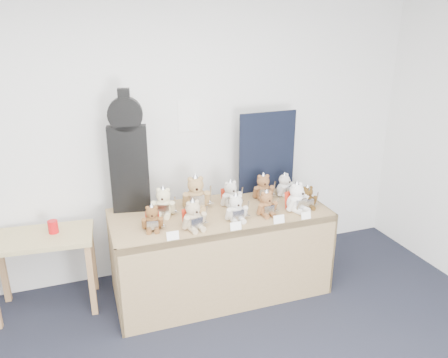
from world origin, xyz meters
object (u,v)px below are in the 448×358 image
object	(u,v)px
teddy_front_right	(267,204)
teddy_back_centre_left	(196,194)
guitar_case	(128,154)
teddy_back_centre_right	(231,195)
teddy_front_far_left	(152,219)
teddy_back_end	(285,186)
teddy_front_far_right	(297,198)
side_table	(42,249)
teddy_back_left	(164,203)
teddy_front_left	(193,216)
teddy_back_right	(263,188)
teddy_front_end	(307,198)
red_cup	(53,227)
teddy_front_centre	(236,209)
display_table	(223,233)

from	to	relation	value
teddy_front_right	teddy_back_centre_left	xyz separation A→B (m)	(-0.53, 0.35, 0.04)
guitar_case	teddy_back_centre_right	xyz separation A→B (m)	(0.86, -0.20, -0.42)
teddy_front_far_left	teddy_back_end	distance (m)	1.37
guitar_case	teddy_back_centre_left	bearing A→B (deg)	-4.34
teddy_front_far_left	teddy_front_far_right	world-z (taller)	teddy_front_far_right
side_table	teddy_back_left	distance (m)	1.08
teddy_front_left	teddy_front_far_right	xyz separation A→B (m)	(0.96, 0.04, 0.01)
side_table	teddy_back_right	bearing A→B (deg)	2.46
teddy_front_end	teddy_front_far_right	bearing A→B (deg)	-159.79
teddy_back_centre_right	red_cup	bearing A→B (deg)	167.42
teddy_front_centre	teddy_back_end	distance (m)	0.74
side_table	teddy_back_end	world-z (taller)	teddy_back_end
guitar_case	teddy_front_far_right	bearing A→B (deg)	-9.65
teddy_back_centre_right	display_table	bearing A→B (deg)	-134.10
side_table	teddy_back_centre_left	bearing A→B (deg)	1.18
teddy_back_right	teddy_front_end	bearing A→B (deg)	-40.11
teddy_front_left	teddy_front_right	world-z (taller)	teddy_front_left
display_table	side_table	xyz separation A→B (m)	(-1.50, 0.33, -0.05)
guitar_case	teddy_back_centre_left	xyz separation A→B (m)	(0.55, -0.14, -0.39)
teddy_front_right	teddy_back_right	world-z (taller)	teddy_back_right
display_table	teddy_front_end	bearing A→B (deg)	-6.02
guitar_case	teddy_front_centre	size ratio (longest dim) A/B	4.04
teddy_front_right	teddy_front_far_right	world-z (taller)	teddy_front_far_right
red_cup	teddy_front_far_right	world-z (taller)	teddy_front_far_right
teddy_back_left	guitar_case	bearing A→B (deg)	161.85
teddy_front_left	teddy_back_left	world-z (taller)	teddy_back_left
teddy_back_centre_left	teddy_front_right	bearing A→B (deg)	-25.05
teddy_front_far_right	teddy_back_left	bearing A→B (deg)	145.95
teddy_front_left	teddy_back_right	size ratio (longest dim) A/B	1.02
teddy_back_centre_left	display_table	bearing A→B (deg)	-45.59
teddy_front_far_left	teddy_back_right	world-z (taller)	teddy_back_right
teddy_front_centre	teddy_back_end	world-z (taller)	teddy_front_centre
teddy_front_far_left	guitar_case	bearing A→B (deg)	112.77
teddy_front_far_right	teddy_front_left	bearing A→B (deg)	163.23
teddy_back_left	red_cup	bearing A→B (deg)	-169.61
teddy_front_centre	display_table	bearing A→B (deg)	119.09
guitar_case	teddy_front_right	bearing A→B (deg)	-14.16
red_cup	teddy_front_left	xyz separation A→B (m)	(1.08, -0.51, 0.15)
teddy_front_left	teddy_back_right	bearing A→B (deg)	14.20
teddy_back_end	teddy_front_end	bearing A→B (deg)	-108.13
teddy_front_end	teddy_back_left	world-z (taller)	teddy_back_left
teddy_front_left	teddy_front_far_right	bearing A→B (deg)	-9.63
teddy_front_right	teddy_back_end	xyz separation A→B (m)	(0.35, 0.35, -0.00)
red_cup	teddy_back_left	world-z (taller)	teddy_back_left
red_cup	teddy_front_centre	world-z (taller)	teddy_front_centre
display_table	side_table	size ratio (longest dim) A/B	2.18
red_cup	teddy_back_centre_left	distance (m)	1.23
display_table	teddy_back_centre_right	size ratio (longest dim) A/B	7.09
teddy_front_far_right	teddy_back_centre_right	size ratio (longest dim) A/B	1.10
teddy_front_left	teddy_front_centre	xyz separation A→B (m)	(0.38, 0.03, -0.00)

